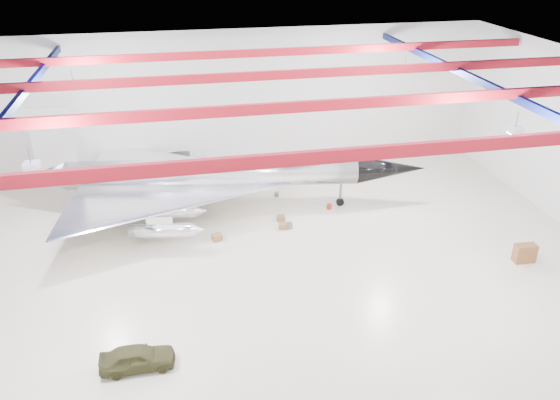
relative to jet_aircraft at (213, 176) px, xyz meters
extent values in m
plane|color=beige|center=(2.35, -7.94, -2.45)|extent=(40.00, 40.00, 0.00)
plane|color=silver|center=(2.35, 7.06, 3.05)|extent=(40.00, 0.00, 40.00)
plane|color=#0A0F38|center=(2.35, -7.94, 8.55)|extent=(40.00, 40.00, 0.00)
cube|color=maroon|center=(2.35, -16.94, 7.95)|extent=(39.50, 0.25, 0.50)
cube|color=maroon|center=(2.35, -10.94, 7.95)|extent=(39.50, 0.25, 0.50)
cube|color=maroon|center=(2.35, -4.94, 7.95)|extent=(39.50, 0.25, 0.50)
cube|color=maroon|center=(2.35, 1.06, 7.95)|extent=(39.50, 0.25, 0.50)
cube|color=#0D1851|center=(-9.65, -7.94, 7.65)|extent=(0.25, 29.50, 0.40)
cube|color=#0D1851|center=(14.35, -7.94, 7.65)|extent=(0.25, 29.50, 0.40)
cube|color=silver|center=(-7.65, -13.94, 7.25)|extent=(0.55, 0.55, 0.25)
cube|color=silver|center=(12.35, -13.94, 7.25)|extent=(0.55, 0.55, 0.25)
cube|color=silver|center=(-7.65, -1.94, 7.25)|extent=(0.55, 0.55, 0.25)
cube|color=silver|center=(12.35, -1.94, 7.25)|extent=(0.55, 0.55, 0.25)
cylinder|color=silver|center=(0.05, -0.01, 0.28)|extent=(19.61, 4.87, 1.95)
cone|color=black|center=(12.13, -1.84, 0.28)|extent=(5.12, 2.67, 1.95)
cone|color=silver|center=(-11.05, 1.68, 0.28)|extent=(3.19, 2.37, 1.95)
cube|color=silver|center=(-10.09, 1.53, 2.82)|extent=(2.72, 0.53, 4.40)
cube|color=black|center=(6.81, -1.04, 1.31)|extent=(2.24, 1.10, 0.49)
cylinder|color=silver|center=(-3.65, -4.88, -1.08)|extent=(3.80, 1.43, 0.88)
cylinder|color=silver|center=(-3.28, -2.46, -1.08)|extent=(3.80, 1.43, 0.88)
cylinder|color=silver|center=(-2.40, 3.33, -1.08)|extent=(3.80, 1.43, 0.88)
cylinder|color=silver|center=(-2.04, 5.74, -1.08)|extent=(3.80, 1.43, 0.88)
cylinder|color=#59595B|center=(8.75, -1.33, -1.57)|extent=(0.18, 0.18, 1.76)
cylinder|color=black|center=(8.75, -1.33, -2.18)|extent=(0.57, 0.29, 0.55)
cylinder|color=#59595B|center=(-4.18, -1.83, -1.57)|extent=(0.18, 0.18, 1.76)
cylinder|color=black|center=(-4.18, -1.83, -2.18)|extent=(0.57, 0.29, 0.55)
cylinder|color=#59595B|center=(-3.44, 2.99, -1.57)|extent=(0.18, 0.18, 1.76)
cylinder|color=black|center=(-3.44, 2.99, -2.18)|extent=(0.57, 0.29, 0.55)
imported|color=#3A3B1D|center=(-4.83, -14.77, -1.89)|extent=(3.32, 1.35, 1.13)
cube|color=brown|center=(17.17, -10.46, -1.89)|extent=(1.27, 0.70, 1.13)
cube|color=olive|center=(-0.26, -4.38, -2.24)|extent=(0.70, 0.61, 0.42)
cylinder|color=#59595B|center=(4.52, -3.81, -2.26)|extent=(0.51, 0.51, 0.39)
cube|color=olive|center=(4.19, -2.68, -2.27)|extent=(0.54, 0.45, 0.37)
cube|color=#59595B|center=(-5.68, -0.15, -2.31)|extent=(0.43, 0.36, 0.27)
cylinder|color=#AA2711|center=(7.85, -1.67, -2.29)|extent=(0.43, 0.43, 0.33)
cube|color=olive|center=(4.11, -3.79, -2.26)|extent=(0.57, 0.47, 0.37)
cylinder|color=#59595B|center=(4.64, 1.04, -2.30)|extent=(0.45, 0.45, 0.31)
camera|label=1|loc=(-2.35, -34.15, 15.19)|focal=35.00mm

